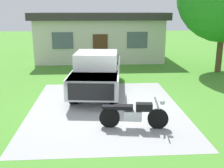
% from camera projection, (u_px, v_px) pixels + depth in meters
% --- Properties ---
extents(ground_plane, '(80.00, 80.00, 0.00)m').
position_uv_depth(ground_plane, '(106.00, 108.00, 10.50)').
color(ground_plane, '#4A8B2E').
extents(driveway_pad, '(5.77, 7.23, 0.01)m').
position_uv_depth(driveway_pad, '(106.00, 108.00, 10.50)').
color(driveway_pad, '#9E9E9E').
rests_on(driveway_pad, ground).
extents(motorcycle, '(2.21, 0.70, 1.09)m').
position_uv_depth(motorcycle, '(134.00, 114.00, 8.66)').
color(motorcycle, black).
rests_on(motorcycle, ground).
extents(pickup_truck, '(2.54, 5.79, 1.90)m').
position_uv_depth(pickup_truck, '(98.00, 71.00, 12.57)').
color(pickup_truck, black).
rests_on(pickup_truck, ground).
extents(neighbor_house, '(9.60, 5.60, 3.50)m').
position_uv_depth(neighbor_house, '(100.00, 36.00, 20.69)').
color(neighbor_house, beige).
rests_on(neighbor_house, ground).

